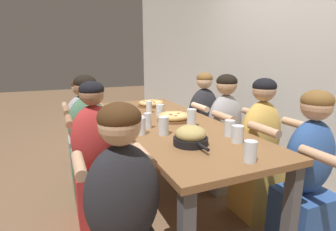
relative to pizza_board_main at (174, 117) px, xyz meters
name	(u,v)px	position (x,y,z in m)	size (l,w,h in m)	color
ground_plane	(168,202)	(-0.01, -0.05, -0.82)	(18.00, 18.00, 0.00)	brown
restaurant_back_panel	(299,29)	(-0.01, 1.39, 0.78)	(10.00, 0.06, 3.20)	silver
dining_table	(168,131)	(-0.01, -0.05, -0.12)	(2.21, 0.82, 0.79)	brown
pizza_board_main	(174,117)	(0.00, 0.00, 0.00)	(0.29, 0.29, 0.06)	brown
pizza_board_second	(151,104)	(-0.70, 0.04, 0.00)	(0.30, 0.30, 0.06)	brown
skillet_bowl	(191,136)	(0.61, -0.16, 0.02)	(0.33, 0.23, 0.13)	black
empty_plate_a	(119,106)	(-0.81, -0.30, -0.03)	(0.23, 0.23, 0.02)	white
empty_plate_b	(139,118)	(-0.17, -0.27, -0.03)	(0.20, 0.20, 0.02)	white
drinking_glass_a	(141,126)	(0.28, -0.38, 0.03)	(0.07, 0.07, 0.12)	silver
drinking_glass_b	(250,153)	(0.98, 0.01, 0.02)	(0.07, 0.07, 0.12)	silver
drinking_glass_c	(192,119)	(0.23, 0.05, 0.03)	(0.08, 0.08, 0.14)	silver
drinking_glass_d	(149,107)	(-0.39, -0.09, 0.03)	(0.06, 0.06, 0.12)	silver
drinking_glass_e	(230,129)	(0.56, 0.19, 0.02)	(0.07, 0.07, 0.11)	silver
drinking_glass_f	(237,135)	(0.69, 0.15, 0.02)	(0.08, 0.08, 0.11)	silver
drinking_glass_g	(163,127)	(0.34, -0.24, 0.02)	(0.08, 0.08, 0.13)	silver
drinking_glass_h	(160,111)	(-0.21, -0.04, 0.02)	(0.08, 0.08, 0.11)	silver
drinking_glass_i	(148,121)	(0.14, -0.29, 0.03)	(0.06, 0.06, 0.12)	silver
diner_near_center	(96,160)	(0.00, -0.68, -0.29)	(0.51, 0.40, 1.16)	#B22D2D
diner_near_left	(84,132)	(-0.93, -0.68, -0.32)	(0.51, 0.40, 1.11)	#99999E
diner_near_right	(124,229)	(0.92, -0.68, -0.29)	(0.51, 0.40, 1.15)	#232328
diner_near_midleft	(89,141)	(-0.45, -0.68, -0.27)	(0.51, 0.40, 1.18)	#477556
diner_far_midright	(259,155)	(0.45, 0.58, -0.28)	(0.51, 0.40, 1.18)	gold
diner_far_center	(224,138)	(-0.05, 0.58, -0.28)	(0.51, 0.40, 1.17)	#99999E
diner_far_right	(307,181)	(0.91, 0.58, -0.30)	(0.51, 0.40, 1.14)	#2D5193
diner_far_midleft	(203,129)	(-0.45, 0.58, -0.29)	(0.51, 0.40, 1.16)	#232328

